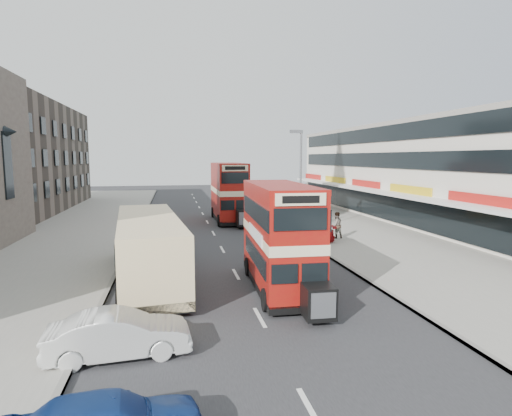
{
  "coord_description": "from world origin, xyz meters",
  "views": [
    {
      "loc": [
        -3.12,
        -12.84,
        6.03
      ],
      "look_at": [
        0.54,
        5.37,
        3.78
      ],
      "focal_mm": 29.2,
      "sensor_mm": 36.0,
      "label": 1
    }
  ],
  "objects": [
    {
      "name": "car_right_a",
      "position": [
        5.57,
        14.48,
        0.67
      ],
      "size": [
        4.72,
        2.11,
        1.35
      ],
      "primitive_type": "imported",
      "rotation": [
        0.0,
        0.0,
        -1.52
      ],
      "color": "#9D0F13",
      "rests_on": "ground"
    },
    {
      "name": "coach",
      "position": [
        -4.33,
        7.78,
        1.74
      ],
      "size": [
        3.91,
        11.33,
        2.94
      ],
      "rotation": [
        0.0,
        0.0,
        0.1
      ],
      "color": "black",
      "rests_on": "ground"
    },
    {
      "name": "ground",
      "position": [
        0.0,
        0.0,
        0.0
      ],
      "size": [
        160.0,
        160.0,
        0.0
      ],
      "primitive_type": "plane",
      "color": "#28282B",
      "rests_on": "ground"
    },
    {
      "name": "pavement_right",
      "position": [
        12.0,
        20.0,
        0.07
      ],
      "size": [
        12.0,
        90.0,
        0.15
      ],
      "primitive_type": "cube",
      "color": "gray",
      "rests_on": "ground"
    },
    {
      "name": "pavement_left",
      "position": [
        -12.0,
        20.0,
        0.07
      ],
      "size": [
        12.0,
        90.0,
        0.15
      ],
      "primitive_type": "cube",
      "color": "gray",
      "rests_on": "ground"
    },
    {
      "name": "street_lamp",
      "position": [
        6.52,
        18.0,
        4.78
      ],
      "size": [
        1.0,
        0.2,
        8.12
      ],
      "color": "slate",
      "rests_on": "ground"
    },
    {
      "name": "kerb_right",
      "position": [
        6.1,
        20.0,
        0.07
      ],
      "size": [
        0.2,
        90.0,
        0.16
      ],
      "primitive_type": "cube",
      "color": "gray",
      "rests_on": "ground"
    },
    {
      "name": "road_surface",
      "position": [
        0.0,
        20.0,
        0.01
      ],
      "size": [
        12.0,
        90.0,
        0.01
      ],
      "primitive_type": "cube",
      "color": "#28282B",
      "rests_on": "ground"
    },
    {
      "name": "pedestrian_near",
      "position": [
        8.57,
        15.47,
        1.13
      ],
      "size": [
        0.78,
        0.58,
        1.96
      ],
      "primitive_type": "imported",
      "rotation": [
        0.0,
        0.0,
        3.27
      ],
      "color": "gray",
      "rests_on": "pavement_right"
    },
    {
      "name": "pedestrian_far",
      "position": [
        8.24,
        31.25,
        0.92
      ],
      "size": [
        0.97,
        0.79,
        1.54
      ],
      "primitive_type": "imported",
      "rotation": [
        0.0,
        0.0,
        0.54
      ],
      "color": "gray",
      "rests_on": "pavement_right"
    },
    {
      "name": "kerb_left",
      "position": [
        -6.1,
        20.0,
        0.07
      ],
      "size": [
        0.2,
        90.0,
        0.16
      ],
      "primitive_type": "cube",
      "color": "gray",
      "rests_on": "ground"
    },
    {
      "name": "car_left_front",
      "position": [
        -4.82,
        -0.2,
        0.7
      ],
      "size": [
        4.36,
        1.8,
        1.4
      ],
      "primitive_type": "imported",
      "rotation": [
        0.0,
        0.0,
        1.65
      ],
      "color": "silver",
      "rests_on": "ground"
    },
    {
      "name": "bus_second",
      "position": [
        2.12,
        26.29,
        2.81
      ],
      "size": [
        2.69,
        9.7,
        5.34
      ],
      "rotation": [
        0.0,
        0.0,
        3.14
      ],
      "color": "black",
      "rests_on": "ground"
    },
    {
      "name": "cyclist",
      "position": [
        3.91,
        22.38,
        0.72
      ],
      "size": [
        0.76,
        1.82,
        2.13
      ],
      "rotation": [
        0.0,
        0.0,
        0.08
      ],
      "color": "gray",
      "rests_on": "ground"
    },
    {
      "name": "bus_main",
      "position": [
        1.61,
        5.24,
        2.47
      ],
      "size": [
        2.67,
        8.6,
        4.69
      ],
      "rotation": [
        0.0,
        0.0,
        3.1
      ],
      "color": "black",
      "rests_on": "ground"
    },
    {
      "name": "car_right_b",
      "position": [
        5.27,
        21.62,
        0.53
      ],
      "size": [
        4.04,
        2.28,
        1.07
      ],
      "primitive_type": "imported",
      "rotation": [
        0.0,
        0.0,
        -1.43
      ],
      "color": "orange",
      "rests_on": "ground"
    },
    {
      "name": "commercial_row",
      "position": [
        19.95,
        22.0,
        4.7
      ],
      "size": [
        9.9,
        46.2,
        9.3
      ],
      "color": "beige",
      "rests_on": "ground"
    }
  ]
}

